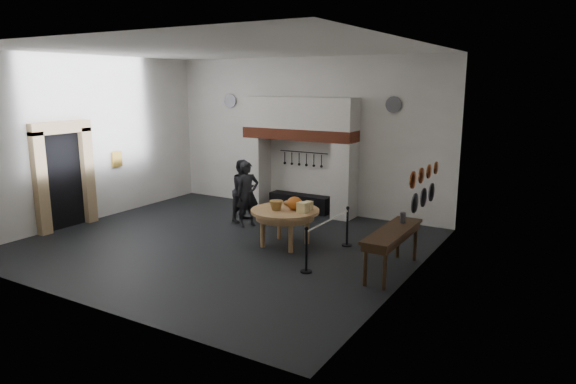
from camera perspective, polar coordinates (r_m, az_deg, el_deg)
The scene contains 39 objects.
floor at distance 12.45m, azimuth -7.14°, elevation -5.68°, with size 9.00×8.00×0.02m, color black.
ceiling at distance 11.88m, azimuth -7.73°, elevation 15.46°, with size 9.00×8.00×0.02m, color silver.
wall_back at distance 15.28m, azimuth 1.89°, elevation 6.35°, with size 9.00×0.02×4.50m, color white.
wall_front at distance 9.18m, azimuth -22.95°, elevation 1.53°, with size 9.00×0.02×4.50m, color white.
wall_left at distance 15.14m, azimuth -21.04°, elevation 5.49°, with size 0.02×8.00×4.50m, color white.
wall_right at distance 9.86m, azimuth 13.69°, elevation 2.82°, with size 0.02×8.00×4.50m, color white.
chimney_pier_left at distance 15.91m, azimuth -3.41°, elevation 2.29°, with size 0.55×0.70×2.15m, color silver.
chimney_pier_right at distance 14.49m, azimuth 6.31°, elevation 1.26°, with size 0.55×0.70×2.15m, color silver.
hearth_brick_band at distance 14.97m, azimuth 1.24°, elevation 6.46°, with size 3.50×0.72×0.32m, color #9E442B.
chimney_hood at distance 14.92m, azimuth 1.26°, elevation 8.79°, with size 3.50×0.70×0.90m, color silver.
iron_range at distance 15.37m, azimuth 1.34°, elevation -1.18°, with size 1.90×0.45×0.50m, color black.
utensil_rail at distance 15.27m, azimuth 1.73°, elevation 4.45°, with size 0.02×0.02×1.60m, color black.
door_recess at distance 14.66m, azimuth -23.72°, elevation 1.12°, with size 0.04×1.10×2.50m, color black.
door_jamb_near at distance 14.19m, azimuth -25.80°, elevation 0.81°, with size 0.22×0.30×2.60m, color tan.
door_jamb_far at distance 14.99m, azimuth -21.37°, elevation 1.73°, with size 0.22×0.30×2.60m, color tan.
door_lintel at distance 14.41m, azimuth -23.98°, elevation 6.56°, with size 0.22×1.70×0.30m, color tan.
wall_plaque at distance 15.68m, azimuth -18.47°, elevation 3.48°, with size 0.05×0.34×0.44m, color gold.
work_table at distance 11.98m, azimuth -0.33°, elevation -2.11°, with size 1.61×1.61×0.07m, color tan.
pumpkin at distance 11.92m, azimuth 0.74°, elevation -1.24°, with size 0.36×0.36×0.31m, color #CD4F1D.
cheese_block_big at distance 11.66m, azimuth 1.64°, elevation -1.73°, with size 0.22×0.22×0.24m, color #FFE898.
cheese_block_small at distance 11.93m, azimuth 2.26°, elevation -1.51°, with size 0.18×0.18×0.20m, color #DEC985.
wicker_basket at distance 11.90m, azimuth -1.33°, elevation -1.49°, with size 0.32×0.32×0.22m, color #A3823C.
bread_loaf at distance 12.30m, azimuth 0.11°, elevation -1.26°, with size 0.31×0.18×0.13m, color #A17539.
visitor_near at distance 13.66m, azimuth -4.53°, elevation -0.23°, with size 0.64×0.42×1.75m, color black.
visitor_far at distance 14.21m, azimuth -4.92°, elevation 0.18°, with size 0.83×0.65×1.72m, color black.
side_table at distance 10.49m, azimuth 11.58°, elevation -4.27°, with size 0.55×2.20×0.06m, color #3D2516.
pewter_jug at distance 11.00m, azimuth 12.64°, elevation -2.79°, with size 0.12×0.12×0.22m, color #45454A.
copper_pan_a at distance 10.11m, azimuth 13.72°, elevation 1.32°, with size 0.34×0.34×0.03m, color #C6662D.
copper_pan_b at distance 10.63m, azimuth 14.60°, elevation 1.79°, with size 0.32×0.32×0.03m, color #C6662D.
copper_pan_c at distance 11.16m, azimuth 15.40°, elevation 2.21°, with size 0.30×0.30×0.03m, color #C6662D.
copper_pan_d at distance 11.68m, azimuth 16.12°, elevation 2.60°, with size 0.28×0.28×0.03m, color #C6662D.
pewter_plate_left at distance 10.40m, azimuth 13.91°, elevation -1.21°, with size 0.40×0.40×0.03m, color #4C4C51.
pewter_plate_mid at distance 10.97m, azimuth 14.83°, elevation -0.59°, with size 0.40×0.40×0.03m, color #4C4C51.
pewter_plate_right at distance 11.53m, azimuth 15.66°, elevation -0.02°, with size 0.40×0.40×0.03m, color #4C4C51.
pewter_plate_back_left at distance 16.65m, azimuth -6.45°, elevation 10.03°, with size 0.44×0.44×0.03m, color #4C4C51.
pewter_plate_back_right at distance 14.08m, azimuth 11.65°, elevation 9.49°, with size 0.44×0.44×0.03m, color #4C4C51.
barrier_post_near at distance 10.41m, azimuth 2.05°, elevation -6.57°, with size 0.05×0.05×0.90m, color black.
barrier_post_far at distance 12.13m, azimuth 6.60°, elevation -3.93°, with size 0.05×0.05×0.90m, color black.
barrier_rope at distance 11.15m, azimuth 4.54°, elevation -3.19°, with size 0.04×0.04×2.00m, color white.
Camera 1 is at (7.32, -9.33, 3.79)m, focal length 32.00 mm.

